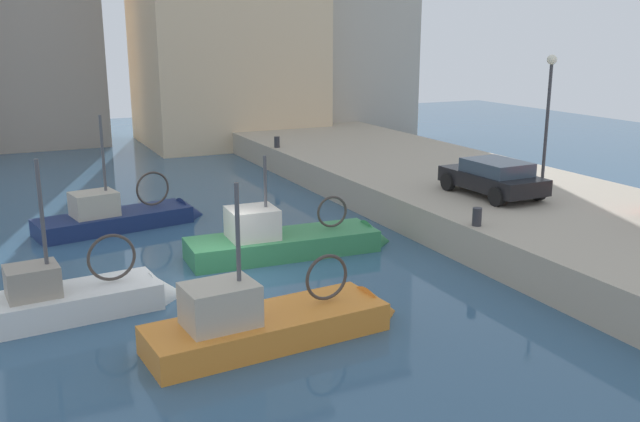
{
  "coord_description": "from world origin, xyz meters",
  "views": [
    {
      "loc": [
        -5.43,
        -18.07,
        6.83
      ],
      "look_at": [
        3.86,
        1.59,
        1.2
      ],
      "focal_mm": 39.01,
      "sensor_mm": 36.0,
      "label": 1
    }
  ],
  "objects_px": {
    "fishing_boat_navy": "(124,223)",
    "quay_streetlamp": "(549,99)",
    "parked_car_black": "(493,177)",
    "mooring_bollard_south": "(477,217)",
    "fishing_boat_orange": "(279,333)",
    "fishing_boat_white": "(75,311)",
    "mooring_bollard_mid": "(277,142)",
    "fishing_boat_green": "(292,249)"
  },
  "relations": [
    {
      "from": "fishing_boat_white",
      "to": "mooring_bollard_mid",
      "type": "height_order",
      "value": "fishing_boat_white"
    },
    {
      "from": "parked_car_black",
      "to": "mooring_bollard_south",
      "type": "height_order",
      "value": "parked_car_black"
    },
    {
      "from": "fishing_boat_orange",
      "to": "parked_car_black",
      "type": "height_order",
      "value": "fishing_boat_orange"
    },
    {
      "from": "fishing_boat_navy",
      "to": "quay_streetlamp",
      "type": "distance_m",
      "value": 16.04
    },
    {
      "from": "fishing_boat_navy",
      "to": "mooring_bollard_south",
      "type": "height_order",
      "value": "fishing_boat_navy"
    },
    {
      "from": "mooring_bollard_mid",
      "to": "quay_streetlamp",
      "type": "relative_size",
      "value": 0.11
    },
    {
      "from": "fishing_boat_orange",
      "to": "parked_car_black",
      "type": "distance_m",
      "value": 11.75
    },
    {
      "from": "fishing_boat_green",
      "to": "mooring_bollard_mid",
      "type": "xyz_separation_m",
      "value": [
        4.6,
        12.72,
        1.34
      ]
    },
    {
      "from": "fishing_boat_orange",
      "to": "quay_streetlamp",
      "type": "height_order",
      "value": "quay_streetlamp"
    },
    {
      "from": "fishing_boat_white",
      "to": "fishing_boat_green",
      "type": "bearing_deg",
      "value": 17.97
    },
    {
      "from": "fishing_boat_orange",
      "to": "parked_car_black",
      "type": "xyz_separation_m",
      "value": [
        10.32,
        5.35,
        1.72
      ]
    },
    {
      "from": "fishing_boat_green",
      "to": "fishing_boat_white",
      "type": "height_order",
      "value": "fishing_boat_white"
    },
    {
      "from": "fishing_boat_green",
      "to": "fishing_boat_orange",
      "type": "bearing_deg",
      "value": -115.8
    },
    {
      "from": "fishing_boat_navy",
      "to": "fishing_boat_white",
      "type": "xyz_separation_m",
      "value": [
        -2.56,
        -7.62,
        -0.03
      ]
    },
    {
      "from": "fishing_boat_green",
      "to": "fishing_boat_orange",
      "type": "xyz_separation_m",
      "value": [
        -2.74,
        -5.67,
        0.0
      ]
    },
    {
      "from": "fishing_boat_orange",
      "to": "mooring_bollard_south",
      "type": "bearing_deg",
      "value": 18.02
    },
    {
      "from": "mooring_bollard_mid",
      "to": "mooring_bollard_south",
      "type": "bearing_deg",
      "value": -90.0
    },
    {
      "from": "mooring_bollard_south",
      "to": "quay_streetlamp",
      "type": "xyz_separation_m",
      "value": [
        5.65,
        3.4,
        2.98
      ]
    },
    {
      "from": "fishing_boat_green",
      "to": "fishing_boat_orange",
      "type": "relative_size",
      "value": 1.07
    },
    {
      "from": "fishing_boat_navy",
      "to": "mooring_bollard_mid",
      "type": "bearing_deg",
      "value": 39.52
    },
    {
      "from": "fishing_boat_orange",
      "to": "quay_streetlamp",
      "type": "bearing_deg",
      "value": 24.03
    },
    {
      "from": "parked_car_black",
      "to": "mooring_bollard_south",
      "type": "xyz_separation_m",
      "value": [
        -2.98,
        -2.97,
        -0.39
      ]
    },
    {
      "from": "quay_streetlamp",
      "to": "fishing_boat_white",
      "type": "bearing_deg",
      "value": -172.21
    },
    {
      "from": "fishing_boat_green",
      "to": "mooring_bollard_south",
      "type": "bearing_deg",
      "value": -35.5
    },
    {
      "from": "fishing_boat_green",
      "to": "quay_streetlamp",
      "type": "height_order",
      "value": "quay_streetlamp"
    },
    {
      "from": "fishing_boat_white",
      "to": "parked_car_black",
      "type": "height_order",
      "value": "fishing_boat_white"
    },
    {
      "from": "fishing_boat_navy",
      "to": "mooring_bollard_mid",
      "type": "xyz_separation_m",
      "value": [
        8.86,
        7.31,
        1.34
      ]
    },
    {
      "from": "fishing_boat_white",
      "to": "quay_streetlamp",
      "type": "height_order",
      "value": "quay_streetlamp"
    },
    {
      "from": "quay_streetlamp",
      "to": "fishing_boat_orange",
      "type": "bearing_deg",
      "value": -155.97
    },
    {
      "from": "fishing_boat_orange",
      "to": "mooring_bollard_mid",
      "type": "relative_size",
      "value": 11.71
    },
    {
      "from": "fishing_boat_orange",
      "to": "quay_streetlamp",
      "type": "xyz_separation_m",
      "value": [
        12.99,
        5.79,
        4.31
      ]
    },
    {
      "from": "mooring_bollard_south",
      "to": "fishing_boat_green",
      "type": "bearing_deg",
      "value": 144.5
    },
    {
      "from": "fishing_boat_orange",
      "to": "fishing_boat_green",
      "type": "bearing_deg",
      "value": 64.2
    },
    {
      "from": "mooring_bollard_mid",
      "to": "fishing_boat_navy",
      "type": "bearing_deg",
      "value": -140.48
    },
    {
      "from": "parked_car_black",
      "to": "quay_streetlamp",
      "type": "relative_size",
      "value": 0.81
    },
    {
      "from": "quay_streetlamp",
      "to": "fishing_boat_navy",
      "type": "bearing_deg",
      "value": 159.99
    },
    {
      "from": "fishing_boat_navy",
      "to": "fishing_boat_green",
      "type": "height_order",
      "value": "fishing_boat_navy"
    },
    {
      "from": "fishing_boat_green",
      "to": "parked_car_black",
      "type": "bearing_deg",
      "value": -2.37
    },
    {
      "from": "fishing_boat_white",
      "to": "mooring_bollard_south",
      "type": "xyz_separation_m",
      "value": [
        11.43,
        -1.07,
        1.36
      ]
    },
    {
      "from": "fishing_boat_navy",
      "to": "fishing_boat_orange",
      "type": "distance_m",
      "value": 11.18
    },
    {
      "from": "mooring_bollard_south",
      "to": "fishing_boat_navy",
      "type": "bearing_deg",
      "value": 135.58
    },
    {
      "from": "fishing_boat_navy",
      "to": "mooring_bollard_south",
      "type": "relative_size",
      "value": 11.56
    }
  ]
}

